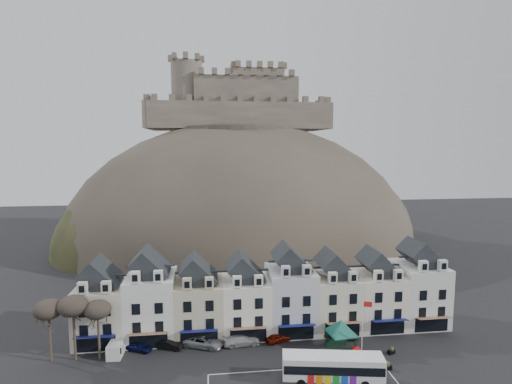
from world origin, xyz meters
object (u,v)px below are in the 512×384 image
(flagpole, at_px, (363,325))
(car_black, at_px, (169,344))
(bus, at_px, (333,367))
(car_navy, at_px, (139,346))
(white_van, at_px, (117,347))
(red_buoy, at_px, (356,354))
(car_silver, at_px, (204,341))
(car_white, at_px, (241,340))
(car_charcoal, at_px, (341,333))
(car_maroon, at_px, (278,338))
(bus_shelter, at_px, (341,327))

(flagpole, height_order, car_black, flagpole)
(bus, distance_m, car_navy, 25.83)
(bus, height_order, car_black, bus)
(flagpole, bearing_deg, white_van, 170.67)
(red_buoy, distance_m, car_silver, 20.50)
(bus, bearing_deg, car_white, 144.27)
(bus, xyz_separation_m, car_black, (-19.81, 10.17, -1.17))
(car_black, bearing_deg, car_white, -70.51)
(red_buoy, xyz_separation_m, car_navy, (-28.27, 5.93, -0.29))
(car_charcoal, bearing_deg, white_van, 108.96)
(white_van, bearing_deg, car_navy, 12.38)
(car_black, height_order, car_white, car_white)
(car_navy, bearing_deg, flagpole, -76.08)
(car_charcoal, bearing_deg, bus, 174.04)
(car_black, bearing_deg, red_buoy, -83.23)
(car_white, height_order, car_maroon, car_white)
(car_silver, height_order, car_white, car_silver)
(car_silver, bearing_deg, bus_shelter, -80.32)
(bus_shelter, bearing_deg, car_navy, 164.75)
(flagpole, height_order, car_charcoal, flagpole)
(car_silver, bearing_deg, white_van, 113.37)
(white_van, relative_size, car_maroon, 1.12)
(bus_shelter, height_order, car_charcoal, bus_shelter)
(car_silver, xyz_separation_m, car_maroon, (10.40, 0.00, -0.14))
(bus, relative_size, white_van, 2.87)
(car_charcoal, bearing_deg, bus_shelter, 178.63)
(bus, bearing_deg, car_silver, 155.52)
(car_black, bearing_deg, bus_shelter, -78.12)
(car_navy, xyz_separation_m, car_white, (13.87, -0.11, 0.11))
(car_white, bearing_deg, red_buoy, -117.77)
(bus_shelter, distance_m, white_van, 30.02)
(red_buoy, height_order, flagpole, flagpole)
(car_black, xyz_separation_m, car_maroon, (15.13, 0.00, -0.02))
(bus, xyz_separation_m, car_navy, (-23.75, 10.08, -1.20))
(car_navy, distance_m, car_silver, 8.67)
(white_van, relative_size, car_black, 1.05)
(bus, height_order, car_white, bus)
(bus_shelter, bearing_deg, car_black, 163.30)
(red_buoy, relative_size, car_charcoal, 0.39)
(red_buoy, bearing_deg, car_silver, 162.94)
(car_navy, xyz_separation_m, car_black, (3.94, 0.09, 0.03))
(car_white, bearing_deg, car_charcoal, -94.98)
(bus, relative_size, car_navy, 3.24)
(car_charcoal, bearing_deg, car_navy, 108.15)
(red_buoy, bearing_deg, bus, -137.38)
(car_black, bearing_deg, white_van, 115.24)
(car_navy, bearing_deg, car_maroon, -64.77)
(car_white, relative_size, car_charcoal, 1.10)
(flagpole, xyz_separation_m, car_black, (-25.21, 5.77, -3.94))
(flagpole, height_order, car_silver, flagpole)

